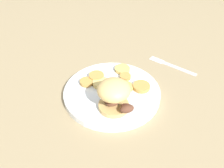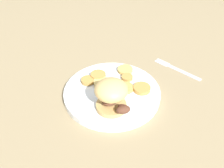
# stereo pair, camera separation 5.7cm
# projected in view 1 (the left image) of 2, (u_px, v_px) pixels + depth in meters

# --- Properties ---
(ground_plane) EXTENTS (4.00, 4.00, 0.00)m
(ground_plane) POSITION_uv_depth(u_px,v_px,m) (112.00, 96.00, 0.82)
(ground_plane) COLOR #937F5B
(dinner_plate) EXTENTS (0.30, 0.30, 0.02)m
(dinner_plate) POSITION_uv_depth(u_px,v_px,m) (112.00, 93.00, 0.81)
(dinner_plate) COLOR white
(dinner_plate) RESTS_ON ground_plane
(sandwich) EXTENTS (0.10, 0.09, 0.09)m
(sandwich) POSITION_uv_depth(u_px,v_px,m) (114.00, 95.00, 0.72)
(sandwich) COLOR tan
(sandwich) RESTS_ON dinner_plate
(potato_round_0) EXTENTS (0.04, 0.04, 0.01)m
(potato_round_0) POSITION_uv_depth(u_px,v_px,m) (86.00, 82.00, 0.83)
(potato_round_0) COLOR #BC8942
(potato_round_0) RESTS_ON dinner_plate
(potato_round_1) EXTENTS (0.05, 0.05, 0.02)m
(potato_round_1) POSITION_uv_depth(u_px,v_px,m) (96.00, 77.00, 0.85)
(potato_round_1) COLOR #BC8942
(potato_round_1) RESTS_ON dinner_plate
(potato_round_2) EXTENTS (0.05, 0.05, 0.01)m
(potato_round_2) POSITION_uv_depth(u_px,v_px,m) (122.00, 69.00, 0.88)
(potato_round_2) COLOR tan
(potato_round_2) RESTS_ON dinner_plate
(potato_round_3) EXTENTS (0.05, 0.05, 0.01)m
(potato_round_3) POSITION_uv_depth(u_px,v_px,m) (141.00, 87.00, 0.81)
(potato_round_3) COLOR #BC8942
(potato_round_3) RESTS_ON dinner_plate
(potato_round_4) EXTENTS (0.05, 0.05, 0.01)m
(potato_round_4) POSITION_uv_depth(u_px,v_px,m) (101.00, 83.00, 0.82)
(potato_round_4) COLOR #DBB766
(potato_round_4) RESTS_ON dinner_plate
(potato_round_5) EXTENTS (0.05, 0.05, 0.01)m
(potato_round_5) POSITION_uv_depth(u_px,v_px,m) (125.00, 86.00, 0.82)
(potato_round_5) COLOR tan
(potato_round_5) RESTS_ON dinner_plate
(potato_round_6) EXTENTS (0.04, 0.04, 0.01)m
(potato_round_6) POSITION_uv_depth(u_px,v_px,m) (125.00, 77.00, 0.85)
(potato_round_6) COLOR #BC8942
(potato_round_6) RESTS_ON dinner_plate
(fork) EXTENTS (0.15, 0.13, 0.00)m
(fork) POSITION_uv_depth(u_px,v_px,m) (172.00, 66.00, 0.94)
(fork) COLOR silver
(fork) RESTS_ON ground_plane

